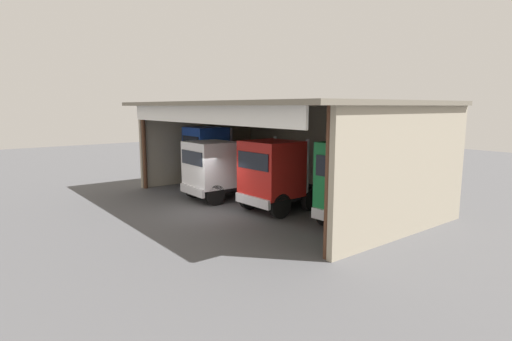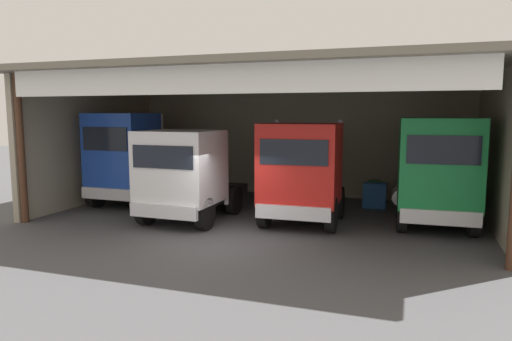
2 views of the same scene
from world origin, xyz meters
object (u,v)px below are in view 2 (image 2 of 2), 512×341
(truck_red_center_left_bay, at_px, (301,172))
(tool_cart, at_px, (375,195))
(truck_green_right_bay, at_px, (436,170))
(oil_drum, at_px, (375,191))
(truck_white_center_right_bay, at_px, (185,174))
(truck_blue_center_bay, at_px, (127,159))

(truck_red_center_left_bay, xyz_separation_m, tool_cart, (2.15, 3.78, -1.33))
(truck_green_right_bay, bearing_deg, oil_drum, -64.60)
(tool_cart, bearing_deg, truck_white_center_right_bay, -142.72)
(truck_blue_center_bay, height_order, tool_cart, truck_blue_center_bay)
(truck_blue_center_bay, bearing_deg, tool_cart, -163.13)
(truck_white_center_right_bay, distance_m, truck_green_right_bay, 8.37)
(truck_white_center_right_bay, bearing_deg, tool_cart, -142.07)
(truck_blue_center_bay, distance_m, truck_red_center_left_bay, 7.56)
(truck_red_center_left_bay, xyz_separation_m, oil_drum, (2.05, 5.03, -1.37))
(truck_white_center_right_bay, relative_size, truck_green_right_bay, 1.13)
(truck_red_center_left_bay, bearing_deg, truck_blue_center_bay, -9.44)
(oil_drum, height_order, tool_cart, tool_cart)
(truck_blue_center_bay, relative_size, tool_cart, 4.84)
(oil_drum, distance_m, tool_cart, 1.26)
(truck_white_center_right_bay, bearing_deg, truck_red_center_left_bay, -167.25)
(truck_blue_center_bay, xyz_separation_m, truck_green_right_bay, (11.77, -0.05, -0.00))
(truck_red_center_left_bay, bearing_deg, oil_drum, -114.40)
(truck_green_right_bay, bearing_deg, tool_cart, -56.39)
(truck_white_center_right_bay, distance_m, oil_drum, 8.46)
(truck_red_center_left_bay, relative_size, tool_cart, 4.53)
(truck_red_center_left_bay, height_order, oil_drum, truck_red_center_left_bay)
(truck_blue_center_bay, distance_m, tool_cart, 10.16)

